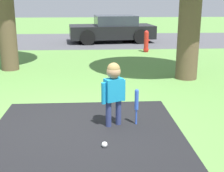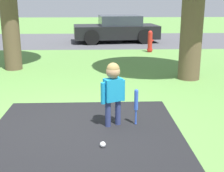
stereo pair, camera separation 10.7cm
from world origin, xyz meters
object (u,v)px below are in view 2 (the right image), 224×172
at_px(child, 113,86).
at_px(sports_ball, 103,144).
at_px(fire_hydrant, 150,42).
at_px(baseball_bat, 136,102).
at_px(parked_car, 117,29).

xyz_separation_m(child, sports_ball, (-0.18, -0.78, -0.64)).
bearing_deg(fire_hydrant, baseball_bat, -100.81).
xyz_separation_m(baseball_bat, sports_ball, (-0.56, -0.80, -0.36)).
relative_size(child, fire_hydrant, 1.27).
bearing_deg(fire_hydrant, parked_car, 110.51).
height_order(child, baseball_bat, child).
bearing_deg(parked_car, fire_hydrant, 104.83).
relative_size(child, parked_car, 0.26).
distance_m(sports_ball, parked_car, 11.06).
relative_size(baseball_bat, sports_ball, 7.37).
distance_m(sports_ball, fire_hydrant, 8.23).
xyz_separation_m(sports_ball, parked_car, (0.80, 11.02, 0.56)).
height_order(child, sports_ball, child).
bearing_deg(child, fire_hydrant, 51.44).
bearing_deg(baseball_bat, child, -176.65).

